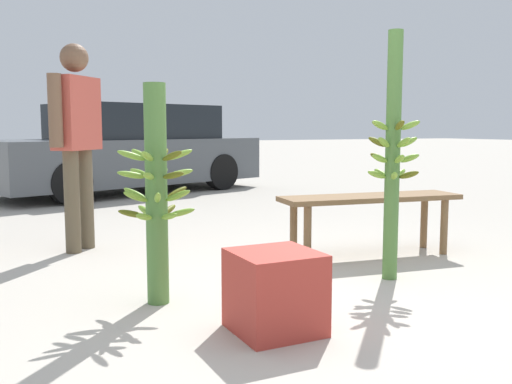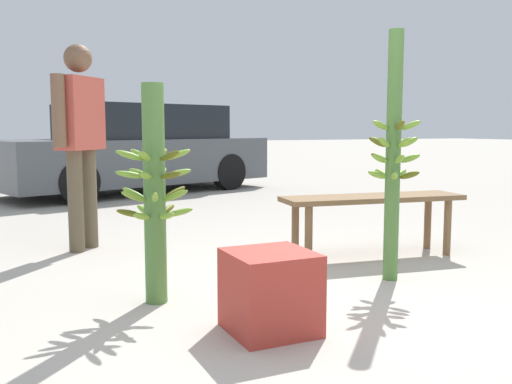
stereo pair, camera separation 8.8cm
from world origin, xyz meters
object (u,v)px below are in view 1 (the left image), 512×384
at_px(market_bench, 370,204).
at_px(parked_car, 128,150).
at_px(banana_stalk_center, 393,156).
at_px(banana_stalk_left, 156,193).
at_px(vendor_person, 77,129).
at_px(produce_crate, 275,292).

distance_m(market_bench, parked_car, 5.54).
bearing_deg(banana_stalk_center, market_bench, 63.91).
bearing_deg(banana_stalk_left, parked_car, 78.07).
bearing_deg(vendor_person, produce_crate, 55.24).
height_order(banana_stalk_center, produce_crate, banana_stalk_center).
xyz_separation_m(banana_stalk_left, produce_crate, (0.40, -0.73, -0.45)).
distance_m(banana_stalk_left, banana_stalk_center, 1.62).
xyz_separation_m(banana_stalk_center, produce_crate, (-1.20, -0.56, -0.64)).
bearing_deg(market_bench, produce_crate, -133.96).
distance_m(banana_stalk_left, parked_car, 6.10).
bearing_deg(banana_stalk_left, produce_crate, -61.24).
xyz_separation_m(banana_stalk_center, parked_car, (-0.34, 6.14, -0.18)).
distance_m(banana_stalk_center, market_bench, 0.83).
height_order(vendor_person, market_bench, vendor_person).
xyz_separation_m(vendor_person, produce_crate, (0.58, -2.45, -0.82)).
height_order(parked_car, produce_crate, parked_car).
xyz_separation_m(banana_stalk_left, market_bench, (1.91, 0.47, -0.24)).
bearing_deg(produce_crate, banana_stalk_center, 25.08).
xyz_separation_m(banana_stalk_left, banana_stalk_center, (1.60, -0.17, 0.19)).
relative_size(vendor_person, parked_car, 0.37).
bearing_deg(produce_crate, banana_stalk_left, 118.76).
relative_size(market_bench, produce_crate, 3.68).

